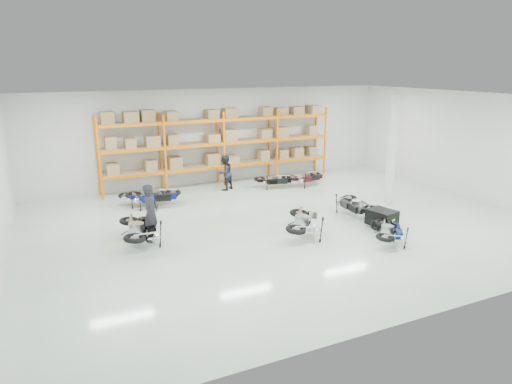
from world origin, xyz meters
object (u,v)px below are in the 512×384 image
moto_black_far_left (140,225)px  person_left (151,213)px  moto_silver_left (305,218)px  moto_back_b (142,193)px  moto_back_d (307,175)px  person_back (225,173)px  moto_blue_centre (391,228)px  moto_back_c (274,178)px  moto_back_a (153,193)px  trailer (382,218)px  moto_touring_right (354,202)px

moto_black_far_left → person_left: 0.52m
moto_silver_left → moto_back_b: size_ratio=1.24×
person_left → moto_silver_left: bearing=-69.5°
moto_silver_left → person_left: size_ratio=1.06×
moto_back_d → person_back: bearing=68.6°
moto_blue_centre → moto_silver_left: (-2.18, 1.71, 0.11)m
moto_back_c → moto_back_a: bearing=109.5°
moto_back_a → moto_back_c: 5.83m
moto_back_b → trailer: bearing=-125.7°
moto_back_c → person_back: size_ratio=0.98×
moto_black_far_left → moto_blue_centre: bearing=160.3°
moto_black_far_left → person_back: size_ratio=1.25×
moto_blue_centre → moto_touring_right: size_ratio=0.93×
moto_silver_left → moto_black_far_left: (-5.17, 1.64, 0.01)m
moto_back_a → moto_black_far_left: bearing=173.7°
moto_back_d → moto_blue_centre: bearing=161.1°
moto_back_c → moto_back_d: moto_back_d is taller
trailer → person_back: person_back is taller
person_back → trailer: bearing=86.7°
person_left → person_back: person_left is taller
moto_back_b → person_back: (3.94, 0.77, 0.31)m
moto_silver_left → person_back: size_ratio=1.24×
moto_back_b → moto_back_d: size_ratio=0.97×
moto_blue_centre → moto_back_b: moto_blue_centre is taller
moto_black_far_left → moto_touring_right: 8.03m
person_back → moto_back_c: bearing=137.0°
moto_silver_left → trailer: (2.84, -0.51, -0.23)m
moto_blue_centre → person_back: (-2.49, 8.31, 0.30)m
moto_black_far_left → moto_back_a: bearing=-103.9°
trailer → moto_touring_right: bearing=76.1°
moto_blue_centre → person_back: bearing=-35.4°
person_left → moto_black_far_left: bearing=142.5°
moto_back_a → person_left: 3.82m
moto_silver_left → moto_back_c: bearing=-74.3°
moto_silver_left → person_left: (-4.78, 1.72, 0.34)m
moto_back_a → moto_back_d: moto_back_a is taller
person_back → person_left: bearing=20.4°
moto_silver_left → moto_back_c: 6.27m
moto_touring_right → trailer: (-0.00, -1.60, -0.16)m
moto_blue_centre → moto_back_c: 7.69m
moto_black_far_left → moto_back_c: (7.08, 4.34, -0.13)m
moto_silver_left → person_back: (-0.31, 6.60, 0.20)m
moto_back_d → person_left: person_left is taller
moto_back_b → person_left: bearing=178.9°
trailer → person_back: (-3.15, 7.11, 0.43)m
moto_black_far_left → trailer: size_ratio=1.25×
trailer → moto_back_c: 6.55m
moto_black_far_left → moto_back_b: moto_black_far_left is taller
moto_black_far_left → moto_back_d: moto_black_far_left is taller
moto_touring_right → moto_back_a: moto_back_a is taller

